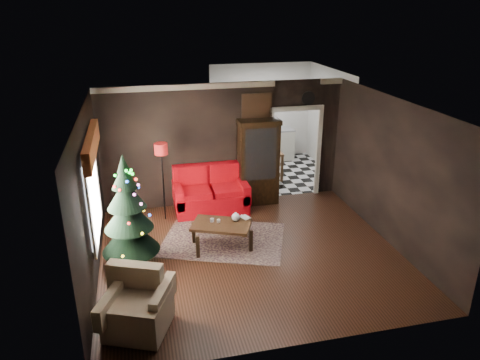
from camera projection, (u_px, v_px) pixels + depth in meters
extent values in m
plane|color=black|center=(251.00, 254.00, 8.52)|extent=(5.50, 5.50, 0.00)
plane|color=white|center=(252.00, 107.00, 7.49)|extent=(5.50, 5.50, 0.00)
plane|color=black|center=(224.00, 145.00, 10.27)|extent=(5.50, 0.00, 5.50)
plane|color=black|center=(301.00, 257.00, 5.74)|extent=(5.50, 0.00, 5.50)
plane|color=black|center=(89.00, 199.00, 7.42)|extent=(0.00, 5.50, 5.50)
plane|color=black|center=(392.00, 173.00, 8.59)|extent=(0.00, 5.50, 5.50)
cube|color=white|center=(92.00, 192.00, 7.59)|extent=(0.05, 1.60, 1.40)
cube|color=brown|center=(91.00, 145.00, 7.30)|extent=(0.12, 2.10, 0.35)
plane|color=silver|center=(274.00, 173.00, 12.50)|extent=(3.00, 3.00, 0.00)
cube|color=white|center=(261.00, 102.00, 13.19)|extent=(0.70, 0.06, 0.70)
cube|color=#5A3953|center=(224.00, 239.00, 9.02)|extent=(2.79, 2.42, 0.01)
cylinder|color=white|center=(219.00, 221.00, 8.63)|extent=(0.08, 0.08, 0.06)
cylinder|color=white|center=(212.00, 220.00, 8.64)|extent=(0.09, 0.09, 0.06)
imported|color=#9F866A|center=(242.00, 214.00, 8.73)|extent=(0.14, 0.07, 0.20)
cylinder|color=silver|center=(308.00, 98.00, 10.27)|extent=(0.32, 0.32, 0.06)
cube|color=#A36735|center=(257.00, 106.00, 10.07)|extent=(0.62, 0.05, 0.52)
cube|color=beige|center=(263.00, 145.00, 13.42)|extent=(1.80, 0.60, 0.90)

